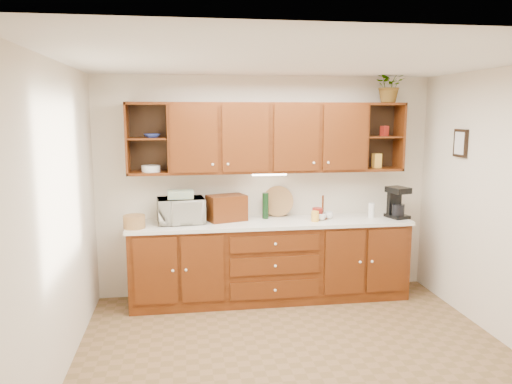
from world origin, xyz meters
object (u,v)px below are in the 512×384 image
object	(u,v)px
microwave	(181,211)
bread_box	(227,208)
coffee_maker	(397,203)
potted_plant	(390,85)

from	to	relation	value
microwave	bread_box	size ratio (longest dim) A/B	1.22
coffee_maker	potted_plant	xyz separation A→B (m)	(-0.10, 0.11, 1.38)
potted_plant	microwave	bearing A→B (deg)	-178.98
microwave	coffee_maker	world-z (taller)	coffee_maker
microwave	coffee_maker	size ratio (longest dim) A/B	1.40
microwave	potted_plant	size ratio (longest dim) A/B	1.28
microwave	coffee_maker	xyz separation A→B (m)	(2.54, -0.07, 0.03)
bread_box	microwave	bearing A→B (deg)	168.40
bread_box	potted_plant	xyz separation A→B (m)	(1.92, -0.01, 1.40)
microwave	coffee_maker	bearing A→B (deg)	-7.68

